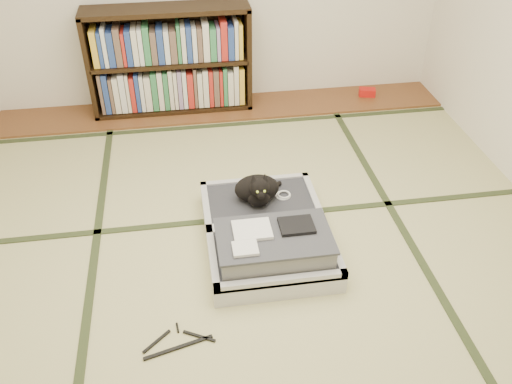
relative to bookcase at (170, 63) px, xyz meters
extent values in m
plane|color=tan|center=(0.44, -2.07, -0.45)|extent=(4.50, 4.50, 0.00)
cube|color=brown|center=(0.44, -0.07, -0.44)|extent=(4.00, 0.50, 0.02)
cube|color=red|center=(1.81, -0.04, -0.40)|extent=(0.17, 0.12, 0.07)
cube|color=#2D381E|center=(-0.56, -2.07, -0.45)|extent=(0.05, 4.50, 0.01)
cube|color=#2D381E|center=(1.44, -2.07, -0.45)|extent=(0.05, 4.50, 0.01)
cube|color=#2D381E|center=(0.44, -1.67, -0.45)|extent=(4.00, 0.05, 0.01)
cube|color=#2D381E|center=(0.44, -0.37, -0.45)|extent=(4.00, 0.05, 0.01)
cube|color=black|center=(-0.68, 0.00, 0.02)|extent=(0.04, 0.32, 0.90)
cube|color=black|center=(0.68, 0.00, 0.02)|extent=(0.04, 0.32, 0.90)
cube|color=black|center=(0.00, 0.00, -0.42)|extent=(1.39, 0.32, 0.04)
cube|color=black|center=(0.00, 0.00, 0.46)|extent=(1.39, 0.32, 0.04)
cube|color=black|center=(0.00, 0.00, 0.02)|extent=(1.33, 0.32, 0.03)
cube|color=black|center=(0.00, 0.15, 0.02)|extent=(1.39, 0.02, 0.90)
cube|color=gray|center=(0.00, -0.02, -0.20)|extent=(1.25, 0.22, 0.38)
cube|color=gray|center=(0.00, -0.02, 0.21)|extent=(1.25, 0.22, 0.34)
cube|color=silver|center=(0.52, -2.19, -0.39)|extent=(0.76, 0.51, 0.13)
cube|color=#303239|center=(0.52, -2.19, -0.35)|extent=(0.68, 0.43, 0.10)
cube|color=silver|center=(0.52, -2.42, -0.31)|extent=(0.76, 0.04, 0.05)
cube|color=silver|center=(0.52, -1.95, -0.31)|extent=(0.76, 0.04, 0.05)
cube|color=silver|center=(0.16, -2.19, -0.31)|extent=(0.04, 0.51, 0.05)
cube|color=silver|center=(0.88, -2.19, -0.31)|extent=(0.04, 0.51, 0.05)
cube|color=silver|center=(0.52, -1.68, -0.39)|extent=(0.76, 0.51, 0.13)
cube|color=#303239|center=(0.52, -1.68, -0.35)|extent=(0.68, 0.43, 0.10)
cube|color=silver|center=(0.52, -1.91, -0.31)|extent=(0.76, 0.04, 0.05)
cube|color=silver|center=(0.52, -1.44, -0.31)|extent=(0.76, 0.04, 0.05)
cube|color=silver|center=(0.16, -1.68, -0.31)|extent=(0.04, 0.51, 0.05)
cube|color=silver|center=(0.88, -1.68, -0.31)|extent=(0.04, 0.51, 0.05)
cylinder|color=black|center=(0.52, -1.93, -0.31)|extent=(0.69, 0.02, 0.02)
cube|color=gray|center=(0.52, -2.19, -0.26)|extent=(0.65, 0.40, 0.13)
cube|color=#3E4047|center=(0.52, -2.19, -0.18)|extent=(0.67, 0.42, 0.02)
cube|color=silver|center=(0.40, -2.14, -0.16)|extent=(0.22, 0.18, 0.02)
cube|color=black|center=(0.66, -2.14, -0.16)|extent=(0.20, 0.16, 0.02)
cube|color=silver|center=(0.34, -2.29, -0.16)|extent=(0.14, 0.12, 0.02)
cube|color=white|center=(0.30, -2.43, -0.38)|extent=(0.06, 0.01, 0.04)
cube|color=white|center=(0.42, -2.43, -0.39)|extent=(0.05, 0.01, 0.04)
cube|color=orange|center=(0.78, -2.43, -0.38)|extent=(0.05, 0.01, 0.04)
cube|color=#197F33|center=(0.70, -2.43, -0.36)|extent=(0.04, 0.01, 0.03)
ellipsoid|color=black|center=(0.50, -1.66, -0.21)|extent=(0.29, 0.19, 0.18)
ellipsoid|color=black|center=(0.50, -1.75, -0.23)|extent=(0.15, 0.11, 0.11)
ellipsoid|color=black|center=(0.50, -1.78, -0.12)|extent=(0.13, 0.12, 0.12)
sphere|color=black|center=(0.50, -1.83, -0.14)|extent=(0.06, 0.06, 0.06)
cone|color=black|center=(0.46, -1.76, -0.06)|extent=(0.04, 0.05, 0.06)
cone|color=black|center=(0.54, -1.76, -0.06)|extent=(0.04, 0.05, 0.06)
sphere|color=#A5BF33|center=(0.48, -1.83, -0.12)|extent=(0.02, 0.02, 0.02)
sphere|color=#A5BF33|center=(0.52, -1.83, -0.12)|extent=(0.02, 0.02, 0.02)
cylinder|color=black|center=(0.60, -1.57, -0.28)|extent=(0.18, 0.11, 0.03)
torus|color=white|center=(0.68, -1.65, -0.30)|extent=(0.11, 0.11, 0.01)
torus|color=white|center=(0.69, -1.66, -0.29)|extent=(0.09, 0.09, 0.01)
cube|color=black|center=(-0.07, -2.68, -0.44)|extent=(0.37, 0.11, 0.01)
cube|color=black|center=(-0.18, -2.63, -0.44)|extent=(0.15, 0.13, 0.01)
cube|color=black|center=(0.04, -2.63, -0.44)|extent=(0.17, 0.10, 0.01)
cylinder|color=black|center=(-0.07, -2.55, -0.44)|extent=(0.02, 0.07, 0.01)
camera|label=1|loc=(0.06, -4.51, 1.88)|focal=38.00mm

